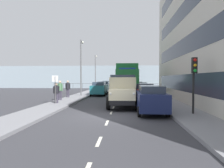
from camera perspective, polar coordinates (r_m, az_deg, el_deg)
name	(u,v)px	position (r m, az deg, el deg)	size (l,w,h in m)	color
ground_plane	(117,99)	(21.07, 1.39, -4.33)	(80.00, 80.00, 0.00)	#38383D
sidewalk_left	(161,99)	(21.35, 13.67, -4.10)	(2.26, 42.12, 0.15)	gray
sidewalk_right	(74,98)	(21.74, -10.68, -3.98)	(2.26, 42.12, 0.15)	gray
road_centreline_markings	(116,100)	(20.10, 1.26, -4.61)	(0.12, 37.07, 0.01)	silver
sea_horizon	(122,77)	(45.01, 2.72, 1.98)	(80.00, 0.80, 5.00)	#84939E
seawall_railing	(121,85)	(41.43, 2.62, -0.17)	(28.08, 0.08, 1.20)	#4C5156
truck_vintage_cream	(123,92)	(15.26, 3.01, -2.14)	(2.17, 5.64, 2.43)	black
lorry_cargo_green	(127,79)	(24.61, 4.23, 1.35)	(2.58, 8.20, 3.87)	#1E7033
car_navy_kerbside_near	(151,99)	(12.86, 10.79, -4.12)	(1.76, 4.25, 1.72)	navy
car_red_kerbside_1	(144,93)	(17.92, 8.82, -2.51)	(1.78, 4.28, 1.72)	#B21E1E
car_maroon_kerbside_2	(139,90)	(23.21, 7.69, -1.59)	(1.89, 3.99, 1.72)	maroon
car_silver_kerbside_3	(137,87)	(28.81, 6.95, -0.98)	(1.78, 4.11, 1.72)	#B7BABF
car_teal_oppositeside_0	(99,89)	(25.73, -3.64, -1.27)	(1.83, 3.94, 1.72)	#1E6670
car_white_oppositeside_1	(103,87)	(30.64, -2.43, -0.82)	(1.96, 3.93, 1.72)	white
car_black_oppositeside_2	(107,86)	(36.53, -1.41, -0.43)	(1.90, 4.61, 1.72)	black
pedestrian_couple_b	(56,91)	(17.22, -15.35, -1.98)	(0.53, 0.34, 1.64)	#383342
pedestrian_in_dark_coat	(60,89)	(19.57, -14.37, -1.24)	(0.53, 0.34, 1.81)	#383342
pedestrian_by_lamp	(68,87)	(22.21, -12.29, -0.93)	(0.53, 0.34, 1.79)	#383342
traffic_light_near	(194,73)	(12.43, 22.02, 2.88)	(0.28, 0.41, 3.20)	black
lamp_post_promenade	(81,62)	(24.79, -8.63, 5.99)	(0.32, 1.14, 6.62)	#59595B
lamp_post_far	(96,69)	(36.92, -4.64, 4.23)	(0.32, 1.14, 6.25)	#59595B
street_sign	(55,84)	(16.97, -15.65, -0.12)	(0.50, 0.07, 2.25)	#4C4C4C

